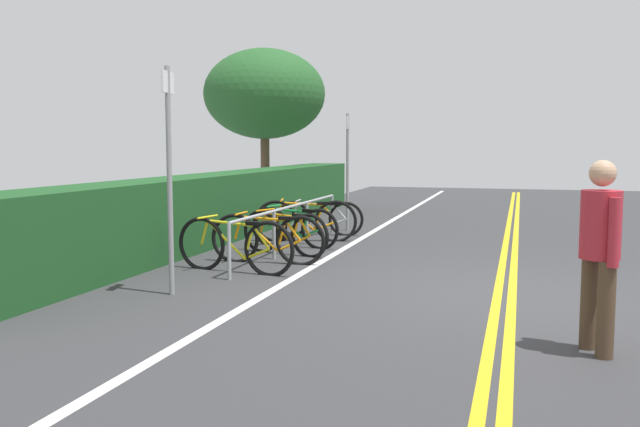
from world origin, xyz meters
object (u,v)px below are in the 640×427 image
(bicycle_4, at_px, (306,221))
(sign_post_far, at_px, (348,161))
(bicycle_0, at_px, (235,245))
(tree_mid, at_px, (265,94))
(bicycle_3, at_px, (294,227))
(pedestrian, at_px, (600,244))
(bicycle_1, at_px, (267,239))
(bicycle_5, at_px, (319,218))
(sign_post_near, at_px, (169,160))
(bike_rack, at_px, (292,216))
(bicycle_2, at_px, (285,233))

(bicycle_4, xyz_separation_m, sign_post_far, (1.69, -0.33, 1.03))
(bicycle_0, bearing_deg, tree_mid, 18.42)
(bicycle_3, xyz_separation_m, sign_post_far, (2.37, -0.32, 1.06))
(pedestrian, bearing_deg, bicycle_1, 51.49)
(bicycle_5, xyz_separation_m, sign_post_near, (-5.47, 0.14, 1.21))
(bicycle_0, bearing_deg, sign_post_far, -4.27)
(bike_rack, xyz_separation_m, bicycle_4, (1.14, 0.12, -0.20))
(pedestrian, distance_m, tree_mid, 13.68)
(bicycle_4, bearing_deg, sign_post_far, -11.17)
(bicycle_1, xyz_separation_m, sign_post_near, (-2.27, 0.31, 1.18))
(bicycle_0, relative_size, sign_post_near, 0.70)
(bicycle_2, relative_size, sign_post_far, 0.69)
(pedestrian, bearing_deg, sign_post_near, 77.19)
(tree_mid, bearing_deg, bike_rack, -155.90)
(bicycle_0, xyz_separation_m, pedestrian, (-2.49, -4.29, 0.54))
(bike_rack, distance_m, sign_post_far, 2.96)
(bicycle_0, distance_m, bicycle_1, 0.80)
(bicycle_5, relative_size, tree_mid, 0.40)
(bicycle_2, xyz_separation_m, bicycle_4, (1.46, 0.12, 0.03))
(bicycle_1, bearing_deg, bicycle_2, 2.16)
(bike_rack, height_order, bicycle_0, bike_rack)
(sign_post_far, height_order, tree_mid, tree_mid)
(bicycle_4, distance_m, bicycle_5, 0.90)
(bicycle_5, relative_size, sign_post_far, 0.73)
(bicycle_1, relative_size, bicycle_3, 1.06)
(pedestrian, xyz_separation_m, tree_mid, (11.40, 7.25, 2.14))
(sign_post_near, bearing_deg, bicycle_3, -2.50)
(bicycle_5, bearing_deg, bicycle_2, -176.79)
(bicycle_2, distance_m, tree_mid, 8.36)
(bicycle_0, xyz_separation_m, tree_mid, (8.91, 2.97, 2.69))
(bike_rack, bearing_deg, bicycle_5, 3.83)
(bicycle_1, distance_m, pedestrian, 5.28)
(bicycle_2, height_order, bicycle_5, bicycle_2)
(bike_rack, height_order, bicycle_1, bike_rack)
(pedestrian, distance_m, sign_post_near, 4.58)
(bicycle_2, bearing_deg, bicycle_4, 4.53)
(sign_post_near, bearing_deg, tree_mid, 15.24)
(bike_rack, distance_m, bicycle_4, 1.17)
(bicycle_0, relative_size, bicycle_4, 1.02)
(bicycle_1, bearing_deg, bicycle_3, 4.87)
(bicycle_3, xyz_separation_m, sign_post_near, (-3.90, 0.17, 1.20))
(bicycle_1, height_order, bicycle_3, bicycle_1)
(bicycle_4, height_order, bicycle_5, bicycle_4)
(sign_post_far, relative_size, tree_mid, 0.55)
(bike_rack, xyz_separation_m, bicycle_5, (2.04, 0.14, -0.25))
(bicycle_0, relative_size, bicycle_5, 1.07)
(bike_rack, relative_size, tree_mid, 1.17)
(bicycle_3, relative_size, pedestrian, 1.04)
(bicycle_5, relative_size, pedestrian, 1.07)
(pedestrian, relative_size, tree_mid, 0.37)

